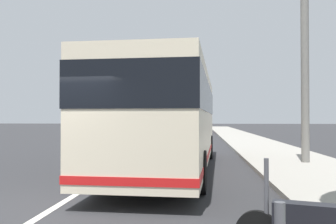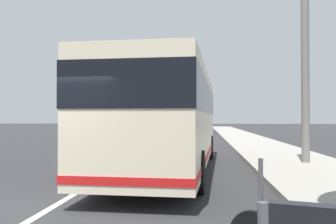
# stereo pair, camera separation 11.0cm
# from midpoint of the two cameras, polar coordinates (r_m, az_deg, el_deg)

# --- Properties ---
(ground_plane) EXTENTS (220.00, 220.00, 0.00)m
(ground_plane) POSITION_cam_midpoint_polar(r_m,az_deg,el_deg) (7.83, -16.72, -13.75)
(ground_plane) COLOR #2D2D30
(sidewalk_curb) EXTENTS (110.00, 3.60, 0.14)m
(sidewalk_curb) POSITION_cam_midpoint_polar(r_m,az_deg,el_deg) (17.51, 17.07, -6.39)
(sidewalk_curb) COLOR #9E998E
(sidewalk_curb) RESTS_ON ground
(lane_divider_line) EXTENTS (110.00, 0.16, 0.01)m
(lane_divider_line) POSITION_cam_midpoint_polar(r_m,az_deg,el_deg) (17.40, -4.12, -6.69)
(lane_divider_line) COLOR silver
(lane_divider_line) RESTS_ON ground
(coach_bus) EXTENTS (11.58, 3.19, 3.15)m
(coach_bus) POSITION_cam_midpoint_polar(r_m,az_deg,el_deg) (12.25, 0.57, -0.52)
(coach_bus) COLOR beige
(coach_bus) RESTS_ON ground
(car_ahead_same_lane) EXTENTS (4.31, 1.99, 1.53)m
(car_ahead_same_lane) POSITION_cam_midpoint_polar(r_m,az_deg,el_deg) (38.76, -1.04, -2.47)
(car_ahead_same_lane) COLOR gray
(car_ahead_same_lane) RESTS_ON ground
(car_oncoming) EXTENTS (4.74, 2.03, 1.40)m
(car_oncoming) POSITION_cam_midpoint_polar(r_m,az_deg,el_deg) (43.38, 4.62, -2.36)
(car_oncoming) COLOR red
(car_oncoming) RESTS_ON ground
(car_far_distant) EXTENTS (3.96, 1.87, 1.57)m
(car_far_distant) POSITION_cam_midpoint_polar(r_m,az_deg,el_deg) (43.23, -1.40, -2.30)
(car_far_distant) COLOR gray
(car_far_distant) RESTS_ON ground
(utility_pole) EXTENTS (0.29, 0.29, 7.22)m
(utility_pole) POSITION_cam_midpoint_polar(r_m,az_deg,el_deg) (14.39, 20.70, 6.57)
(utility_pole) COLOR slate
(utility_pole) RESTS_ON ground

